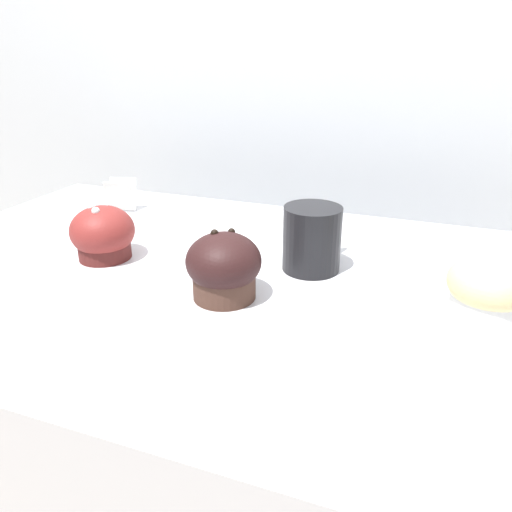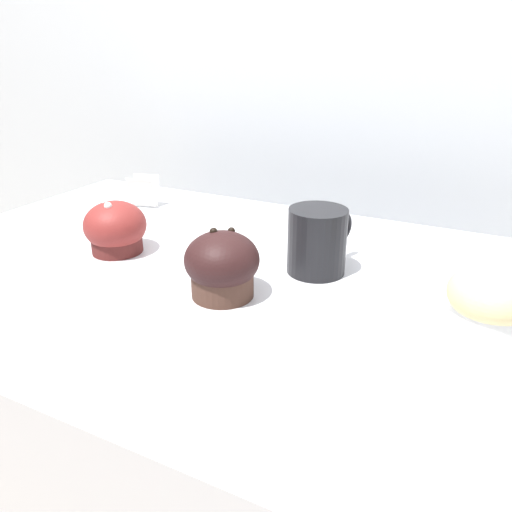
# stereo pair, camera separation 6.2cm
# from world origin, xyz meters

# --- Properties ---
(wall_back) EXTENTS (3.20, 0.10, 1.80)m
(wall_back) POSITION_xyz_m (0.00, 0.60, 0.90)
(wall_back) COLOR silver
(wall_back) RESTS_ON ground
(muffin_front_center) EXTENTS (0.09, 0.09, 0.08)m
(muffin_front_center) POSITION_xyz_m (0.33, -0.01, 0.98)
(muffin_front_center) COLOR white
(muffin_front_center) RESTS_ON display_counter
(muffin_back_left) EXTENTS (0.09, 0.09, 0.09)m
(muffin_back_left) POSITION_xyz_m (0.03, -0.06, 0.99)
(muffin_back_left) COLOR #472D23
(muffin_back_left) RESTS_ON display_counter
(muffin_back_right) EXTENTS (0.09, 0.09, 0.08)m
(muffin_back_right) POSITION_xyz_m (-0.18, -0.01, 0.98)
(muffin_back_right) COLOR #531E1C
(muffin_back_right) RESTS_ON display_counter
(coffee_cup) EXTENTS (0.08, 0.12, 0.09)m
(coffee_cup) POSITION_xyz_m (0.11, 0.06, 0.99)
(coffee_cup) COLOR black
(coffee_cup) RESTS_ON display_counter
(price_card) EXTENTS (0.06, 0.05, 0.06)m
(price_card) POSITION_xyz_m (-0.29, 0.19, 0.98)
(price_card) COLOR white
(price_card) RESTS_ON display_counter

